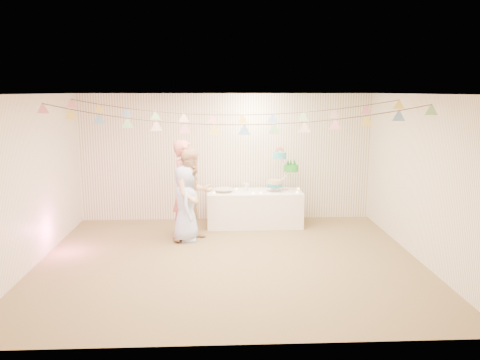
{
  "coord_description": "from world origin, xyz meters",
  "views": [
    {
      "loc": [
        -0.15,
        -7.03,
        2.64
      ],
      "look_at": [
        0.2,
        0.8,
        1.15
      ],
      "focal_mm": 35.0,
      "sensor_mm": 36.0,
      "label": 1
    }
  ],
  "objects_px": {
    "cake_stand": "(282,168)",
    "person_adult_b": "(193,195)",
    "person_child": "(186,203)",
    "table": "(255,208)",
    "person_adult_a": "(186,189)"
  },
  "relations": [
    {
      "from": "table",
      "to": "cake_stand",
      "type": "height_order",
      "value": "cake_stand"
    },
    {
      "from": "table",
      "to": "cake_stand",
      "type": "xyz_separation_m",
      "value": [
        0.55,
        0.05,
        0.8
      ]
    },
    {
      "from": "person_adult_b",
      "to": "person_child",
      "type": "bearing_deg",
      "value": 164.82
    },
    {
      "from": "table",
      "to": "person_child",
      "type": "bearing_deg",
      "value": -145.31
    },
    {
      "from": "table",
      "to": "person_adult_b",
      "type": "bearing_deg",
      "value": -143.89
    },
    {
      "from": "table",
      "to": "person_adult_a",
      "type": "distance_m",
      "value": 1.56
    },
    {
      "from": "cake_stand",
      "to": "person_adult_b",
      "type": "distance_m",
      "value": 1.97
    },
    {
      "from": "table",
      "to": "person_child",
      "type": "distance_m",
      "value": 1.61
    },
    {
      "from": "cake_stand",
      "to": "person_child",
      "type": "distance_m",
      "value": 2.13
    },
    {
      "from": "person_adult_a",
      "to": "person_adult_b",
      "type": "height_order",
      "value": "person_adult_a"
    },
    {
      "from": "cake_stand",
      "to": "person_child",
      "type": "relative_size",
      "value": 0.59
    },
    {
      "from": "person_adult_a",
      "to": "person_adult_b",
      "type": "distance_m",
      "value": 0.26
    },
    {
      "from": "table",
      "to": "person_adult_a",
      "type": "height_order",
      "value": "person_adult_a"
    },
    {
      "from": "table",
      "to": "person_child",
      "type": "relative_size",
      "value": 1.35
    },
    {
      "from": "cake_stand",
      "to": "person_adult_b",
      "type": "height_order",
      "value": "person_adult_b"
    }
  ]
}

